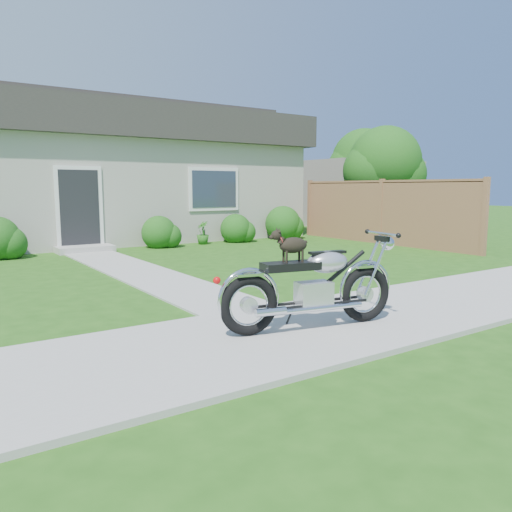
{
  "coord_description": "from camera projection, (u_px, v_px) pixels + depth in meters",
  "views": [
    {
      "loc": [
        -4.95,
        -4.37,
        1.63
      ],
      "look_at": [
        -1.33,
        1.0,
        0.75
      ],
      "focal_mm": 35.0,
      "sensor_mm": 36.0,
      "label": 1
    }
  ],
  "objects": [
    {
      "name": "fence",
      "position": [
        381.0,
        212.0,
        14.63
      ],
      "size": [
        0.12,
        6.62,
        1.9
      ],
      "color": "#A06D47",
      "rests_on": "ground"
    },
    {
      "name": "sidewalk",
      "position": [
        383.0,
        312.0,
        6.54
      ],
      "size": [
        24.0,
        2.2,
        0.04
      ],
      "primitive_type": "cube",
      "color": "#9E9B93",
      "rests_on": "ground"
    },
    {
      "name": "tree_near",
      "position": [
        389.0,
        166.0,
        16.7
      ],
      "size": [
        2.49,
        2.41,
        3.69
      ],
      "color": "#3D2B1C",
      "rests_on": "ground"
    },
    {
      "name": "motorcycle_with_dog",
      "position": [
        314.0,
        285.0,
        5.67
      ],
      "size": [
        2.21,
        0.75,
        1.14
      ],
      "rotation": [
        0.0,
        0.0,
        -0.19
      ],
      "color": "black",
      "rests_on": "sidewalk"
    },
    {
      "name": "ground",
      "position": [
        383.0,
        313.0,
        6.55
      ],
      "size": [
        80.0,
        80.0,
        0.0
      ],
      "primitive_type": "plane",
      "color": "#235114",
      "rests_on": "ground"
    },
    {
      "name": "tree_far",
      "position": [
        367.0,
        164.0,
        20.98
      ],
      "size": [
        2.72,
        2.68,
        4.11
      ],
      "color": "#3D2B1C",
      "rests_on": "ground"
    },
    {
      "name": "potted_plant_right",
      "position": [
        203.0,
        233.0,
        14.56
      ],
      "size": [
        0.4,
        0.4,
        0.67
      ],
      "primitive_type": "imported",
      "rotation": [
        0.0,
        0.0,
        4.77
      ],
      "color": "#26621B",
      "rests_on": "ground"
    },
    {
      "name": "house",
      "position": [
        100.0,
        172.0,
        16.11
      ],
      "size": [
        12.6,
        7.03,
        4.5
      ],
      "color": "#BDB7AB",
      "rests_on": "ground"
    },
    {
      "name": "shrub_row",
      "position": [
        158.0,
        232.0,
        13.72
      ],
      "size": [
        11.33,
        1.15,
        1.15
      ],
      "color": "#1E5215",
      "rests_on": "ground"
    },
    {
      "name": "walkway",
      "position": [
        136.0,
        271.0,
        9.82
      ],
      "size": [
        1.2,
        8.0,
        0.03
      ],
      "primitive_type": "cube",
      "color": "#9E9B93",
      "rests_on": "ground"
    }
  ]
}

